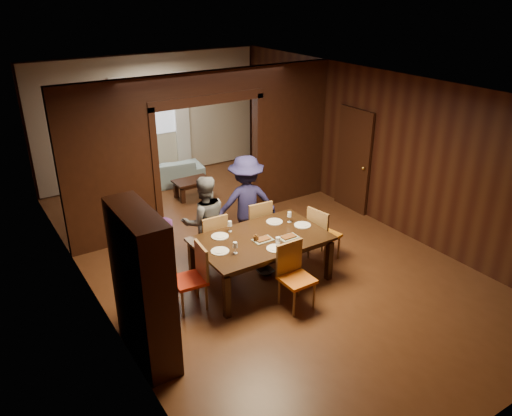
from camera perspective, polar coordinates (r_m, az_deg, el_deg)
floor at (r=8.81m, az=-0.23°, el=-5.01°), size 9.00×9.00×0.00m
ceiling at (r=7.81m, az=-0.27°, el=13.87°), size 5.50×9.00×0.02m
room_walls at (r=9.74m, az=-6.25°, el=7.42°), size 5.52×9.01×2.90m
person_purple at (r=6.98m, az=-10.54°, el=-6.85°), size 0.54×0.65×1.51m
person_grey at (r=8.12m, az=-5.89°, el=-1.60°), size 0.88×0.75×1.57m
person_navy at (r=8.64m, az=-1.13°, el=0.62°), size 1.22×0.91×1.69m
sofa at (r=11.78m, az=-10.96°, el=3.91°), size 2.08×1.04×0.58m
serving_bowl at (r=7.80m, az=1.12°, el=-2.52°), size 0.28×0.28×0.07m
dining_table at (r=7.83m, az=0.57°, el=-5.87°), size 2.01×1.25×0.76m
coffee_table at (r=11.03m, az=-7.25°, el=2.22°), size 0.80×0.50×0.40m
chair_left at (r=7.23m, az=-7.64°, el=-7.97°), size 0.48×0.48×0.97m
chair_right at (r=8.45m, az=7.84°, el=-2.89°), size 0.51×0.51×0.97m
chair_far_l at (r=8.22m, az=-5.25°, el=-3.58°), size 0.45×0.45×0.97m
chair_far_r at (r=8.66m, az=-0.10°, el=-1.93°), size 0.47×0.47×0.97m
chair_near at (r=7.20m, az=4.71°, el=-7.93°), size 0.44×0.44×0.97m
hutch at (r=6.20m, az=-12.80°, el=-8.77°), size 0.40×1.20×2.00m
door_right at (r=10.29m, az=11.08°, el=5.37°), size 0.06×0.90×2.10m
window_far at (r=11.96m, az=-11.95°, el=11.21°), size 1.20×0.03×1.30m
curtain_left at (r=11.80m, az=-15.09°, el=8.45°), size 0.35×0.06×2.40m
curtain_right at (r=12.31m, az=-8.41°, el=9.67°), size 0.35×0.06×2.40m
plate_left at (r=7.29m, az=-4.14°, el=-4.93°), size 0.27×0.27×0.01m
plate_far_l at (r=7.69m, az=-4.15°, el=-3.24°), size 0.27×0.27×0.01m
plate_far_r at (r=8.14m, az=2.12°, el=-1.57°), size 0.27×0.27×0.01m
plate_right at (r=8.05m, az=5.33°, el=-1.95°), size 0.27×0.27×0.01m
plate_near at (r=7.34m, az=2.24°, el=-4.64°), size 0.27×0.27×0.01m
platter_a at (r=7.56m, az=0.80°, el=-3.61°), size 0.30×0.20×0.04m
platter_b at (r=7.64m, az=3.75°, el=-3.32°), size 0.30×0.20×0.04m
wineglass_left at (r=7.18m, az=-2.39°, el=-4.57°), size 0.08×0.08×0.18m
wineglass_far at (r=7.80m, az=-3.01°, el=-2.10°), size 0.08×0.08×0.18m
wineglass_right at (r=8.11m, az=3.83°, el=-1.04°), size 0.08×0.08×0.18m
tumbler at (r=7.39m, az=2.52°, el=-3.85°), size 0.07×0.07×0.14m
condiment_jar at (r=7.52m, az=0.00°, el=-3.44°), size 0.08×0.08×0.11m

